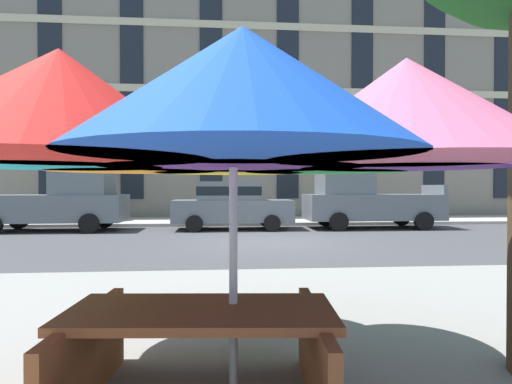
{
  "coord_description": "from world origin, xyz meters",
  "views": [
    {
      "loc": [
        -1.48,
        -11.97,
        1.6
      ],
      "look_at": [
        -0.18,
        3.2,
        1.4
      ],
      "focal_mm": 29.55,
      "sensor_mm": 36.0,
      "label": 1
    }
  ],
  "objects_px": {
    "street_tree_left": "(73,157)",
    "picnic_table": "(201,350)",
    "pickup_gray": "(59,202)",
    "pickup_gray_midblock": "(366,201)",
    "sedan_gray": "(231,204)",
    "patio_umbrella": "(233,129)"
  },
  "relations": [
    {
      "from": "street_tree_left",
      "to": "picnic_table",
      "type": "xyz_separation_m",
      "value": [
        6.34,
        -16.37,
        -2.43
      ]
    },
    {
      "from": "sedan_gray",
      "to": "pickup_gray",
      "type": "bearing_deg",
      "value": 180.0
    },
    {
      "from": "sedan_gray",
      "to": "pickup_gray_midblock",
      "type": "height_order",
      "value": "pickup_gray_midblock"
    },
    {
      "from": "pickup_gray",
      "to": "pickup_gray_midblock",
      "type": "bearing_deg",
      "value": 0.0
    },
    {
      "from": "pickup_gray_midblock",
      "to": "street_tree_left",
      "type": "height_order",
      "value": "street_tree_left"
    },
    {
      "from": "picnic_table",
      "to": "pickup_gray",
      "type": "bearing_deg",
      "value": 113.79
    },
    {
      "from": "pickup_gray_midblock",
      "to": "patio_umbrella",
      "type": "bearing_deg",
      "value": -113.36
    },
    {
      "from": "street_tree_left",
      "to": "patio_umbrella",
      "type": "height_order",
      "value": "street_tree_left"
    },
    {
      "from": "pickup_gray",
      "to": "picnic_table",
      "type": "relative_size",
      "value": 2.66
    },
    {
      "from": "pickup_gray",
      "to": "sedan_gray",
      "type": "distance_m",
      "value": 6.2
    },
    {
      "from": "sedan_gray",
      "to": "picnic_table",
      "type": "distance_m",
      "value": 12.82
    },
    {
      "from": "picnic_table",
      "to": "pickup_gray_midblock",
      "type": "bearing_deg",
      "value": 65.98
    },
    {
      "from": "pickup_gray_midblock",
      "to": "street_tree_left",
      "type": "xyz_separation_m",
      "value": [
        -12.05,
        3.57,
        1.89
      ]
    },
    {
      "from": "pickup_gray_midblock",
      "to": "patio_umbrella",
      "type": "height_order",
      "value": "patio_umbrella"
    },
    {
      "from": "sedan_gray",
      "to": "picnic_table",
      "type": "xyz_separation_m",
      "value": [
        -0.55,
        -12.8,
        -0.46
      ]
    },
    {
      "from": "pickup_gray",
      "to": "street_tree_left",
      "type": "distance_m",
      "value": 4.1
    },
    {
      "from": "street_tree_left",
      "to": "patio_umbrella",
      "type": "distance_m",
      "value": 17.57
    },
    {
      "from": "street_tree_left",
      "to": "patio_umbrella",
      "type": "xyz_separation_m",
      "value": [
        6.57,
        -16.27,
        -0.91
      ]
    },
    {
      "from": "pickup_gray",
      "to": "sedan_gray",
      "type": "height_order",
      "value": "pickup_gray"
    },
    {
      "from": "pickup_gray",
      "to": "patio_umbrella",
      "type": "height_order",
      "value": "patio_umbrella"
    },
    {
      "from": "sedan_gray",
      "to": "street_tree_left",
      "type": "relative_size",
      "value": 1.06
    },
    {
      "from": "patio_umbrella",
      "to": "pickup_gray_midblock",
      "type": "bearing_deg",
      "value": 66.64
    }
  ]
}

